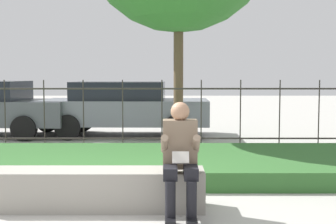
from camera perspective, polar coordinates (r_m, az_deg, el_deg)
name	(u,v)px	position (r m, az deg, el deg)	size (l,w,h in m)	color
ground_plane	(92,209)	(5.65, -9.25, -11.55)	(60.00, 60.00, 0.00)	#B2AFA8
stone_bench	(97,191)	(5.59, -8.70, -9.54)	(2.53, 0.51, 0.46)	gray
person_seated_reader	(181,155)	(5.14, 1.65, -5.20)	(0.42, 0.73, 1.26)	black
grass_berm	(113,164)	(7.61, -6.71, -6.27)	(10.61, 2.74, 0.27)	#33662D
iron_fence	(124,115)	(9.36, -5.39, -0.32)	(8.61, 0.03, 1.46)	#332D28
car_parked_center	(125,107)	(12.04, -5.21, 0.61)	(4.24, 2.00, 1.39)	slate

